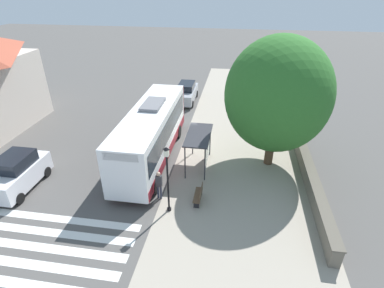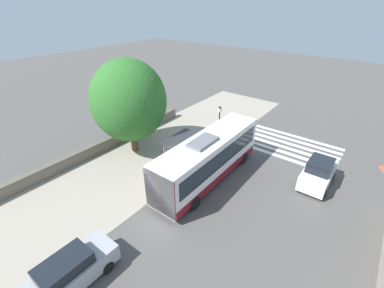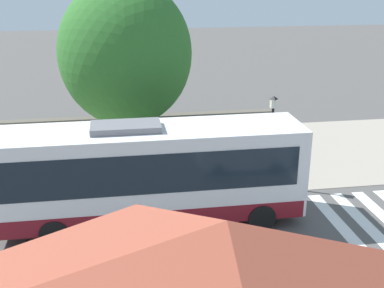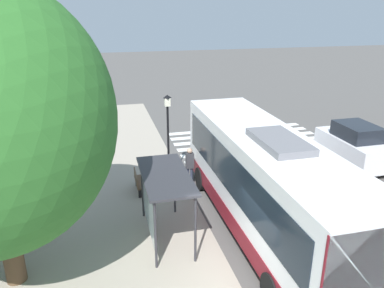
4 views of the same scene
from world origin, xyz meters
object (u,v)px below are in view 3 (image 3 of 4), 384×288
shade_tree (125,54)px  bench (238,164)px  street_lamp_near (272,134)px  pedestrian (253,172)px  bus (151,173)px  bus_shelter (158,140)px

shade_tree → bench: bearing=48.8°
shade_tree → street_lamp_near: bearing=45.4°
pedestrian → shade_tree: (-6.38, -4.76, 3.82)m
street_lamp_near → shade_tree: 8.39m
pedestrian → street_lamp_near: (-0.76, 0.94, 1.30)m
bus → shade_tree: size_ratio=1.27×
bus_shelter → street_lamp_near: (1.11, 4.60, 0.39)m
bus → street_lamp_near: 5.67m
street_lamp_near → pedestrian: bearing=-51.0°
pedestrian → bench: bearing=-179.0°
shade_tree → pedestrian: bearing=36.7°
bus → bench: (-3.81, 4.18, -1.50)m
bus → bus_shelter: 3.47m
bus → shade_tree: 8.47m
bus_shelter → pedestrian: (1.87, 3.66, -0.91)m
street_lamp_near → shade_tree: shade_tree is taller
bus → pedestrian: 4.59m
bus_shelter → pedestrian: bearing=63.0°
bus_shelter → bus: bearing=-9.3°
pedestrian → shade_tree: size_ratio=0.21×
bus → pedestrian: bearing=110.3°
pedestrian → bench: pedestrian is taller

